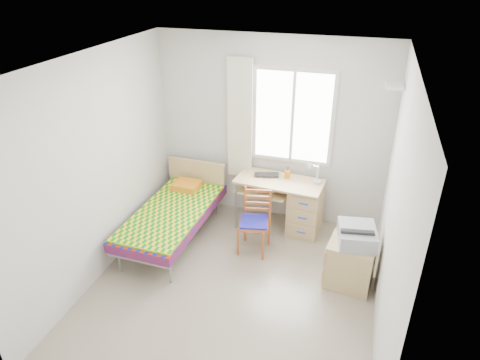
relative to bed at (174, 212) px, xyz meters
name	(u,v)px	position (x,y,z in m)	size (l,w,h in m)	color
floor	(232,287)	(1.06, -0.76, -0.39)	(3.50, 3.50, 0.00)	#BCAD93
ceiling	(230,62)	(1.06, -0.76, 2.21)	(3.50, 3.50, 0.00)	white
wall_back	(271,131)	(1.06, 0.99, 0.91)	(3.20, 3.20, 0.00)	silver
wall_left	(97,170)	(-0.54, -0.76, 0.91)	(3.50, 3.50, 0.00)	silver
wall_right	(394,214)	(2.66, -0.76, 0.91)	(3.50, 3.50, 0.00)	silver
window	(293,117)	(1.36, 0.97, 1.16)	(1.10, 0.04, 1.30)	white
curtain	(240,120)	(0.64, 0.92, 1.06)	(0.35, 0.05, 1.70)	beige
floating_shelf	(395,85)	(2.55, 0.64, 1.76)	(0.20, 0.32, 0.03)	white
bed	(174,212)	(0.00, 0.00, 0.00)	(0.92, 1.87, 0.80)	gray
desk	(301,205)	(1.60, 0.66, 0.02)	(1.23, 0.64, 0.74)	tan
chair	(256,217)	(1.11, 0.07, 0.09)	(0.43, 0.43, 0.85)	#A73A20
cabinet	(350,263)	(2.34, -0.27, -0.10)	(0.58, 0.53, 0.57)	tan
printer	(357,235)	(2.37, -0.25, 0.28)	(0.48, 0.53, 0.20)	#A3A5AB
laptop	(267,176)	(1.10, 0.70, 0.37)	(0.34, 0.22, 0.03)	black
pen_cup	(287,174)	(1.37, 0.78, 0.40)	(0.08, 0.08, 0.10)	orange
task_lamp	(313,171)	(1.72, 0.62, 0.58)	(0.21, 0.31, 0.37)	white
book	(267,188)	(1.12, 0.66, 0.20)	(0.17, 0.23, 0.02)	gray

